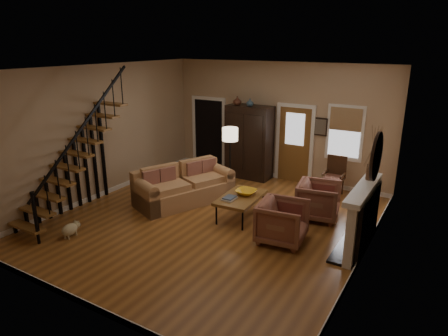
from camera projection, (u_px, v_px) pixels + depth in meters
The scene contains 15 objects.
room at pixel (234, 137), 10.04m from camera, with size 7.00×7.33×3.30m.
staircase at pixel (70, 148), 8.67m from camera, with size 0.94×2.80×3.20m, color brown, non-canonical shape.
fireplace at pixel (365, 212), 7.51m from camera, with size 0.33×1.95×2.30m.
armoire at pixel (249, 142), 11.46m from camera, with size 1.30×0.60×2.10m, color black, non-canonical shape.
vase_a at pixel (237, 101), 11.19m from camera, with size 0.24×0.24×0.25m, color #4C2619.
vase_b at pixel (250, 102), 11.00m from camera, with size 0.20×0.20×0.21m, color #334C60.
sofa at pixel (184, 185), 9.78m from camera, with size 1.03×2.38×0.89m, color tan, non-canonical shape.
coffee_table at pixel (241, 207), 8.99m from camera, with size 0.78×1.34×0.51m, color brown, non-canonical shape.
bowl at pixel (246, 192), 8.99m from camera, with size 0.46×0.46×0.11m, color gold.
books at pixel (229, 198), 8.72m from camera, with size 0.24×0.33×0.06m, color beige, non-canonical shape.
armchair_left at pixel (282, 222), 7.85m from camera, with size 0.90×0.92×0.84m, color maroon.
armchair_right at pixel (318, 200), 8.91m from camera, with size 0.89×0.92×0.84m, color maroon.
floor_lamp at pixel (230, 161), 10.27m from camera, with size 0.40×0.40×1.74m, color black, non-canonical shape.
side_chair at pixel (334, 177), 10.21m from camera, with size 0.54×0.54×1.02m, color #3C2413, non-canonical shape.
dog at pixel (70, 230), 8.10m from camera, with size 0.24×0.41×0.30m, color #C4B686, non-canonical shape.
Camera 1 is at (4.40, -6.78, 3.81)m, focal length 32.00 mm.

